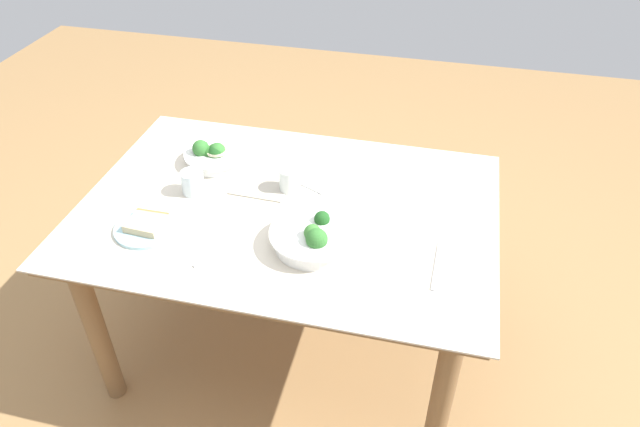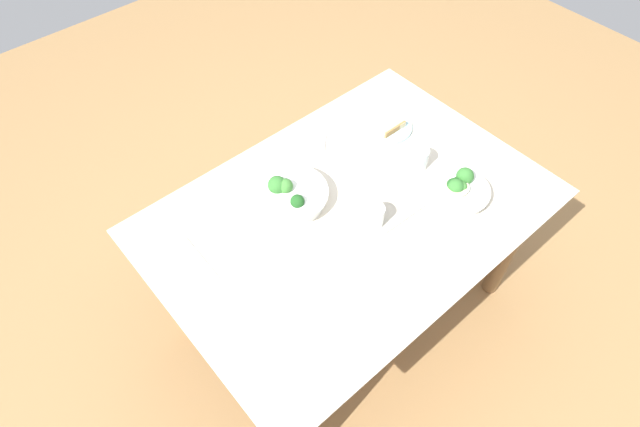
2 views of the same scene
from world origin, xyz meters
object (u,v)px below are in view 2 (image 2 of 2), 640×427
at_px(broccoli_bowl_far, 290,195).
at_px(table_knife_left, 388,157).
at_px(broccoli_bowl_near, 457,189).
at_px(napkin_folded_upper, 392,207).
at_px(fork_by_far_bowl, 362,238).
at_px(fork_by_near_bowl, 324,142).
at_px(table_knife_right, 200,257).
at_px(bread_side_plate, 387,126).
at_px(water_glass_side, 418,158).
at_px(water_glass_center, 374,216).

xyz_separation_m(broccoli_bowl_far, table_knife_left, (0.42, -0.08, -0.03)).
distance_m(broccoli_bowl_near, napkin_folded_upper, 0.24).
bearing_deg(table_knife_left, napkin_folded_upper, -160.61).
height_order(fork_by_far_bowl, table_knife_left, same).
xyz_separation_m(fork_by_far_bowl, fork_by_near_bowl, (0.21, 0.44, 0.00)).
distance_m(broccoli_bowl_near, fork_by_near_bowl, 0.55).
bearing_deg(napkin_folded_upper, table_knife_right, 157.17).
relative_size(bread_side_plate, table_knife_right, 0.98).
distance_m(broccoli_bowl_near, water_glass_side, 0.19).
bearing_deg(water_glass_side, table_knife_left, 117.99).
relative_size(water_glass_center, table_knife_right, 0.40).
bearing_deg(table_knife_left, table_knife_right, 145.04).
bearing_deg(water_glass_side, broccoli_bowl_far, 159.31).
xyz_separation_m(water_glass_side, napkin_folded_upper, (-0.22, -0.08, -0.04)).
height_order(fork_by_near_bowl, table_knife_right, same).
bearing_deg(fork_by_near_bowl, bread_side_plate, -68.34).
xyz_separation_m(broccoli_bowl_far, table_knife_right, (-0.38, 0.01, -0.03)).
distance_m(bread_side_plate, water_glass_side, 0.23).
relative_size(water_glass_side, fork_by_near_bowl, 1.08).
bearing_deg(broccoli_bowl_near, table_knife_left, 99.77).
distance_m(fork_by_near_bowl, table_knife_left, 0.26).
height_order(broccoli_bowl_near, napkin_folded_upper, broccoli_bowl_near).
xyz_separation_m(bread_side_plate, fork_by_near_bowl, (-0.24, 0.10, -0.01)).
relative_size(broccoli_bowl_far, broccoli_bowl_near, 1.17).
height_order(fork_by_near_bowl, napkin_folded_upper, napkin_folded_upper).
height_order(fork_by_far_bowl, napkin_folded_upper, napkin_folded_upper).
xyz_separation_m(table_knife_right, napkin_folded_upper, (0.64, -0.27, 0.00)).
xyz_separation_m(water_glass_side, fork_by_far_bowl, (-0.39, -0.11, -0.04)).
height_order(water_glass_side, napkin_folded_upper, water_glass_side).
height_order(water_glass_side, fork_by_near_bowl, water_glass_side).
relative_size(fork_by_far_bowl, table_knife_right, 0.41).
xyz_separation_m(broccoli_bowl_far, napkin_folded_upper, (0.26, -0.26, -0.03)).
distance_m(water_glass_side, fork_by_far_bowl, 0.41).
bearing_deg(broccoli_bowl_far, table_knife_left, -10.53).
distance_m(water_glass_center, fork_by_far_bowl, 0.09).
distance_m(table_knife_right, napkin_folded_upper, 0.69).
bearing_deg(broccoli_bowl_far, bread_side_plate, 4.70).
distance_m(fork_by_far_bowl, table_knife_left, 0.40).
bearing_deg(table_knife_left, bread_side_plate, 17.05).
bearing_deg(table_knife_left, broccoli_bowl_far, 140.46).
relative_size(fork_by_near_bowl, table_knife_left, 0.39).
bearing_deg(table_knife_right, fork_by_near_bowl, 103.30).
bearing_deg(bread_side_plate, table_knife_left, -133.95).
height_order(fork_by_far_bowl, fork_by_near_bowl, same).
distance_m(broccoli_bowl_far, fork_by_far_bowl, 0.30).
xyz_separation_m(water_glass_center, napkin_folded_upper, (0.10, 0.01, -0.04)).
height_order(table_knife_left, table_knife_right, same).
relative_size(broccoli_bowl_near, water_glass_center, 2.71).
bearing_deg(broccoli_bowl_far, water_glass_side, -20.69).
xyz_separation_m(bread_side_plate, table_knife_left, (-0.12, -0.12, -0.01)).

